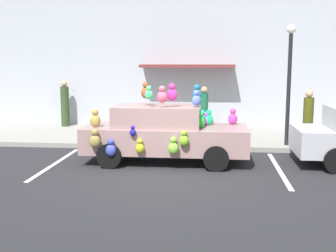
{
  "coord_description": "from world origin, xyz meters",
  "views": [
    {
      "loc": [
        1.22,
        -9.47,
        2.7
      ],
      "look_at": [
        -0.04,
        2.11,
        0.9
      ],
      "focal_mm": 44.3,
      "sensor_mm": 36.0,
      "label": 1
    }
  ],
  "objects_px": {
    "teddy_bear_on_sidewalk": "(174,133)",
    "pedestrian_by_lamp": "(204,110)",
    "street_lamp_post": "(289,72)",
    "pedestrian_walking_past": "(308,120)",
    "plush_covered_car": "(164,133)",
    "pedestrian_near_shopfront": "(65,105)"
  },
  "relations": [
    {
      "from": "pedestrian_walking_past",
      "to": "plush_covered_car",
      "type": "bearing_deg",
      "value": -154.61
    },
    {
      "from": "plush_covered_car",
      "to": "pedestrian_by_lamp",
      "type": "distance_m",
      "value": 4.57
    },
    {
      "from": "plush_covered_car",
      "to": "pedestrian_walking_past",
      "type": "relative_size",
      "value": 2.57
    },
    {
      "from": "plush_covered_car",
      "to": "pedestrian_walking_past",
      "type": "xyz_separation_m",
      "value": [
        4.22,
        2.0,
        0.15
      ]
    },
    {
      "from": "plush_covered_car",
      "to": "teddy_bear_on_sidewalk",
      "type": "height_order",
      "value": "plush_covered_car"
    },
    {
      "from": "street_lamp_post",
      "to": "pedestrian_walking_past",
      "type": "bearing_deg",
      "value": -0.11
    },
    {
      "from": "teddy_bear_on_sidewalk",
      "to": "pedestrian_by_lamp",
      "type": "height_order",
      "value": "pedestrian_by_lamp"
    },
    {
      "from": "pedestrian_by_lamp",
      "to": "teddy_bear_on_sidewalk",
      "type": "bearing_deg",
      "value": -111.96
    },
    {
      "from": "plush_covered_car",
      "to": "teddy_bear_on_sidewalk",
      "type": "bearing_deg",
      "value": 88.29
    },
    {
      "from": "pedestrian_near_shopfront",
      "to": "teddy_bear_on_sidewalk",
      "type": "bearing_deg",
      "value": -31.39
    },
    {
      "from": "plush_covered_car",
      "to": "pedestrian_by_lamp",
      "type": "xyz_separation_m",
      "value": [
        0.99,
        4.46,
        0.13
      ]
    },
    {
      "from": "plush_covered_car",
      "to": "pedestrian_by_lamp",
      "type": "height_order",
      "value": "plush_covered_car"
    },
    {
      "from": "pedestrian_near_shopfront",
      "to": "pedestrian_by_lamp",
      "type": "height_order",
      "value": "pedestrian_near_shopfront"
    },
    {
      "from": "teddy_bear_on_sidewalk",
      "to": "pedestrian_walking_past",
      "type": "bearing_deg",
      "value": -2.22
    },
    {
      "from": "pedestrian_walking_past",
      "to": "pedestrian_by_lamp",
      "type": "bearing_deg",
      "value": 142.83
    },
    {
      "from": "street_lamp_post",
      "to": "pedestrian_walking_past",
      "type": "xyz_separation_m",
      "value": [
        0.62,
        -0.0,
        -1.45
      ]
    },
    {
      "from": "teddy_bear_on_sidewalk",
      "to": "pedestrian_near_shopfront",
      "type": "bearing_deg",
      "value": 148.61
    },
    {
      "from": "plush_covered_car",
      "to": "pedestrian_by_lamp",
      "type": "bearing_deg",
      "value": 77.49
    },
    {
      "from": "pedestrian_near_shopfront",
      "to": "pedestrian_by_lamp",
      "type": "relative_size",
      "value": 1.1
    },
    {
      "from": "plush_covered_car",
      "to": "street_lamp_post",
      "type": "distance_m",
      "value": 4.42
    },
    {
      "from": "teddy_bear_on_sidewalk",
      "to": "pedestrian_by_lamp",
      "type": "distance_m",
      "value": 2.52
    },
    {
      "from": "pedestrian_near_shopfront",
      "to": "pedestrian_by_lamp",
      "type": "distance_m",
      "value": 5.59
    }
  ]
}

